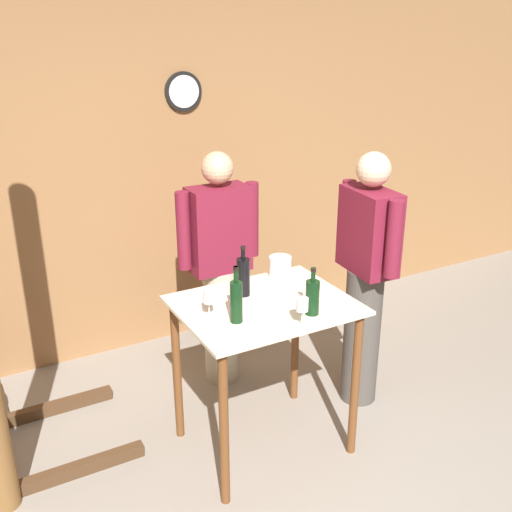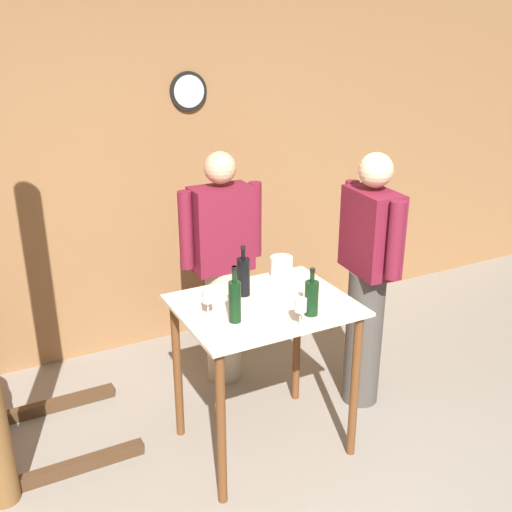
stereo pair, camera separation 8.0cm
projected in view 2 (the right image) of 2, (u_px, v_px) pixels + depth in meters
The scene contains 10 objects.
back_wall at pixel (162, 174), 4.48m from camera, with size 8.40×0.08×2.70m.
tasting_table at pixel (264, 334), 3.40m from camera, with size 0.96×0.76×0.95m.
wine_bottle_far_left at pixel (235, 300), 3.09m from camera, with size 0.07×0.07×0.31m.
wine_bottle_left at pixel (243, 276), 3.40m from camera, with size 0.08×0.08×0.30m.
wine_bottle_center at pixel (312, 297), 3.17m from camera, with size 0.07×0.07×0.27m.
wine_glass_near_left at pixel (208, 297), 3.15m from camera, with size 0.06×0.06×0.16m.
wine_glass_near_center at pixel (301, 306), 3.04m from camera, with size 0.06×0.06×0.15m.
ice_bucket at pixel (281, 267), 3.67m from camera, with size 0.14×0.14×0.13m.
person_host at pixel (368, 278), 3.78m from camera, with size 0.25×0.59×1.70m.
person_visitor_with_scarf at pixel (222, 265), 4.05m from camera, with size 0.59×0.24×1.65m.
Camera 2 is at (-1.40, -1.78, 2.40)m, focal length 42.00 mm.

